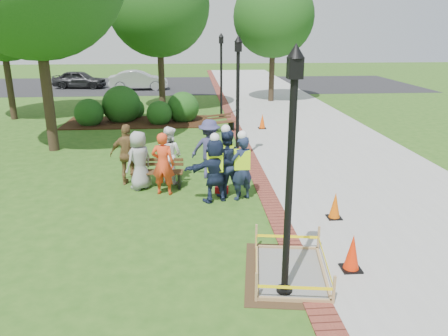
{
  "coord_description": "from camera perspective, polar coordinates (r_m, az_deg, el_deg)",
  "views": [
    {
      "loc": [
        -0.31,
        -9.57,
        4.46
      ],
      "look_at": [
        0.5,
        1.2,
        1.0
      ],
      "focal_mm": 35.0,
      "sensor_mm": 36.0,
      "label": 1
    }
  ],
  "objects": [
    {
      "name": "ground",
      "position": [
        10.57,
        -2.23,
        -7.23
      ],
      "size": [
        100.0,
        100.0,
        0.0
      ],
      "primitive_type": "plane",
      "color": "#285116",
      "rests_on": "ground"
    },
    {
      "name": "sidewalk",
      "position": [
        20.76,
        10.66,
        5.09
      ],
      "size": [
        6.0,
        60.0,
        0.02
      ],
      "primitive_type": "cube",
      "color": "#9E9E99",
      "rests_on": "ground"
    },
    {
      "name": "brick_edging",
      "position": [
        20.18,
        1.66,
        5.03
      ],
      "size": [
        0.5,
        60.0,
        0.03
      ],
      "primitive_type": "cube",
      "color": "maroon",
      "rests_on": "ground"
    },
    {
      "name": "mulch_bed",
      "position": [
        22.19,
        -11.25,
        5.89
      ],
      "size": [
        7.0,
        3.0,
        0.05
      ],
      "primitive_type": "cube",
      "color": "#381E0F",
      "rests_on": "ground"
    },
    {
      "name": "parking_lot",
      "position": [
        36.84,
        -3.87,
        10.79
      ],
      "size": [
        36.0,
        12.0,
        0.01
      ],
      "primitive_type": "cube",
      "color": "black",
      "rests_on": "ground"
    },
    {
      "name": "wet_concrete_pad",
      "position": [
        8.55,
        8.68,
        -12.08
      ],
      "size": [
        2.02,
        2.52,
        0.55
      ],
      "color": "#47331E",
      "rests_on": "ground"
    },
    {
      "name": "bench_near",
      "position": [
        12.97,
        -8.67,
        -1.34
      ],
      "size": [
        1.54,
        0.62,
        0.81
      ],
      "color": "#4F341B",
      "rests_on": "ground"
    },
    {
      "name": "bench_far",
      "position": [
        19.74,
        -0.63,
        5.44
      ],
      "size": [
        1.48,
        1.0,
        0.77
      ],
      "color": "brown",
      "rests_on": "ground"
    },
    {
      "name": "cone_front",
      "position": [
        8.84,
        16.4,
        -10.65
      ],
      "size": [
        0.38,
        0.38,
        0.75
      ],
      "color": "black",
      "rests_on": "ground"
    },
    {
      "name": "cone_back",
      "position": [
        11.01,
        14.29,
        -4.86
      ],
      "size": [
        0.34,
        0.34,
        0.68
      ],
      "color": "black",
      "rests_on": "ground"
    },
    {
      "name": "cone_far",
      "position": [
        20.4,
        5.03,
        6.05
      ],
      "size": [
        0.36,
        0.36,
        0.7
      ],
      "color": "black",
      "rests_on": "ground"
    },
    {
      "name": "toolbox",
      "position": [
        12.41,
        -0.3,
        -2.84
      ],
      "size": [
        0.4,
        0.27,
        0.19
      ],
      "primitive_type": "cube",
      "rotation": [
        0.0,
        0.0,
        -0.18
      ],
      "color": "#A10C10",
      "rests_on": "ground"
    },
    {
      "name": "lamp_near",
      "position": [
        7.04,
        8.7,
        1.2
      ],
      "size": [
        0.28,
        0.28,
        4.26
      ],
      "color": "black",
      "rests_on": "ground"
    },
    {
      "name": "lamp_mid",
      "position": [
        14.79,
        1.82,
        10.06
      ],
      "size": [
        0.28,
        0.28,
        4.26
      ],
      "color": "black",
      "rests_on": "ground"
    },
    {
      "name": "lamp_far",
      "position": [
        22.71,
        -0.37,
        12.77
      ],
      "size": [
        0.28,
        0.28,
        4.26
      ],
      "color": "black",
      "rests_on": "ground"
    },
    {
      "name": "tree_back",
      "position": [
        25.1,
        -8.57,
        20.3
      ],
      "size": [
        5.48,
        5.48,
        8.4
      ],
      "color": "#3D2D1E",
      "rests_on": "ground"
    },
    {
      "name": "tree_right",
      "position": [
        28.19,
        6.49,
        19.04
      ],
      "size": [
        4.92,
        4.92,
        7.61
      ],
      "color": "#3D2D1E",
      "rests_on": "ground"
    },
    {
      "name": "shrub_a",
      "position": [
        22.16,
        -17.09,
        5.37
      ],
      "size": [
        1.38,
        1.38,
        1.38
      ],
      "primitive_type": "sphere",
      "color": "#1A4A15",
      "rests_on": "ground"
    },
    {
      "name": "shrub_b",
      "position": [
        22.71,
        -13.1,
        5.98
      ],
      "size": [
        1.92,
        1.92,
        1.92
      ],
      "primitive_type": "sphere",
      "color": "#1A4A15",
      "rests_on": "ground"
    },
    {
      "name": "shrub_c",
      "position": [
        21.64,
        -8.39,
        5.69
      ],
      "size": [
        1.23,
        1.23,
        1.23
      ],
      "primitive_type": "sphere",
      "color": "#1A4A15",
      "rests_on": "ground"
    },
    {
      "name": "shrub_d",
      "position": [
        22.22,
        -5.33,
        6.11
      ],
      "size": [
        1.59,
        1.59,
        1.59
      ],
      "primitive_type": "sphere",
      "color": "#1A4A15",
      "rests_on": "ground"
    },
    {
      "name": "shrub_e",
      "position": [
        23.47,
        -11.59,
        6.45
      ],
      "size": [
        1.09,
        1.09,
        1.09
      ],
      "primitive_type": "sphere",
      "color": "#1A4A15",
      "rests_on": "ground"
    },
    {
      "name": "casual_person_a",
      "position": [
        12.73,
        -11.01,
        0.97
      ],
      "size": [
        0.64,
        0.63,
        1.71
      ],
      "color": "gray",
      "rests_on": "ground"
    },
    {
      "name": "casual_person_b",
      "position": [
        12.19,
        -7.96,
        0.53
      ],
      "size": [
        0.63,
        0.48,
        1.77
      ],
      "color": "#ED411B",
      "rests_on": "ground"
    },
    {
      "name": "casual_person_c",
      "position": [
        13.17,
        -7.13,
        1.74
      ],
      "size": [
        0.65,
        0.61,
        1.71
      ],
      "color": "white",
      "rests_on": "ground"
    },
    {
      "name": "casual_person_d",
      "position": [
        13.16,
        -12.42,
        1.69
      ],
      "size": [
        0.63,
        0.45,
        1.82
      ],
      "color": "brown",
      "rests_on": "ground"
    },
    {
      "name": "casual_person_e",
      "position": [
        13.43,
        -1.89,
        2.47
      ],
      "size": [
        0.68,
        0.56,
        1.84
      ],
      "color": "#383863",
      "rests_on": "ground"
    },
    {
      "name": "hivis_worker_a",
      "position": [
        11.56,
        -1.19,
        0.01
      ],
      "size": [
        0.64,
        0.52,
        1.89
      ],
      "color": "#161F3B",
      "rests_on": "ground"
    },
    {
      "name": "hivis_worker_b",
      "position": [
        11.68,
        2.35,
        0.26
      ],
      "size": [
        0.67,
        0.58,
        1.92
      ],
      "color": "#1A2245",
      "rests_on": "ground"
    },
    {
      "name": "hivis_worker_c",
      "position": [
        11.91,
        0.22,
        0.86
      ],
      "size": [
        0.66,
        0.49,
        2.02
      ],
      "color": "#1B2446",
      "rests_on": "ground"
    },
    {
      "name": "parked_car_a",
      "position": [
        36.42,
        -18.24,
        9.87
      ],
      "size": [
        2.56,
        4.77,
        1.48
      ],
      "primitive_type": "imported",
      "rotation": [
        0.0,
        0.0,
        1.44
      ],
      "color": "#242426",
      "rests_on": "ground"
    },
    {
      "name": "parked_car_b",
      "position": [
        34.39,
        -11.02,
        10.0
      ],
      "size": [
        2.31,
        4.9,
        1.57
      ],
      "primitive_type": "imported",
      "rotation": [
        0.0,
        0.0,
        1.62
      ],
      "color": "#B8B7BD",
      "rests_on": "ground"
    }
  ]
}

